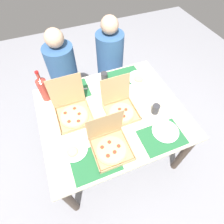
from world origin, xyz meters
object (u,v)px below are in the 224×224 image
diner_right_seat (110,68)px  plate_middle (165,131)px  pizza_box_corner_left (120,107)px  cup_clear_left (156,109)px  pizza_box_corner_right (110,144)px  cup_spare (104,77)px  plate_far_right (139,78)px  plate_far_left (74,150)px  soda_bottle (43,88)px  diner_left_seat (66,80)px  pizza_box_edge_far (72,110)px

diner_right_seat → plate_middle: bearing=-87.5°
pizza_box_corner_left → cup_clear_left: bearing=-24.5°
pizza_box_corner_right → cup_spare: bearing=73.3°
plate_far_right → diner_right_seat: size_ratio=0.20×
plate_far_left → diner_right_seat: size_ratio=0.18×
plate_middle → plate_far_right: 0.66m
pizza_box_corner_left → pizza_box_corner_right: size_ratio=0.94×
plate_far_right → cup_clear_left: 0.45m
plate_far_left → cup_clear_left: size_ratio=2.37×
plate_far_left → diner_right_seat: bearing=55.9°
cup_clear_left → diner_right_seat: bearing=94.4°
soda_bottle → diner_right_seat: bearing=27.1°
pizza_box_corner_right → diner_right_seat: (0.43, 1.12, -0.25)m
plate_middle → diner_left_seat: 1.33m
plate_far_left → diner_left_seat: bearing=83.1°
cup_clear_left → cup_spare: bearing=117.5°
cup_clear_left → diner_left_seat: diner_left_seat is taller
cup_spare → diner_left_seat: size_ratio=0.09×
diner_left_seat → diner_right_seat: 0.58m
plate_far_left → plate_far_right: bearing=32.6°
pizza_box_corner_right → plate_far_right: bearing=47.5°
soda_bottle → cup_clear_left: (0.88, -0.53, -0.09)m
diner_left_seat → diner_right_seat: (0.58, 0.00, 0.01)m
pizza_box_corner_right → diner_right_seat: size_ratio=0.27×
pizza_box_edge_far → plate_far_left: size_ratio=1.51×
pizza_box_corner_left → cup_clear_left: pizza_box_corner_left is taller
plate_far_right → diner_left_seat: (-0.71, 0.50, -0.22)m
pizza_box_corner_left → plate_far_right: bearing=41.6°
cup_spare → diner_left_seat: bearing=132.7°
plate_far_right → diner_right_seat: bearing=105.3°
pizza_box_corner_left → pizza_box_edge_far: bearing=163.4°
pizza_box_corner_right → plate_far_right: 0.84m
soda_bottle → diner_right_seat: (0.80, 0.41, -0.33)m
pizza_box_corner_right → diner_left_seat: diner_left_seat is taller
cup_clear_left → diner_left_seat: (-0.65, 0.94, -0.26)m
plate_far_left → cup_spare: cup_spare is taller
cup_spare → diner_right_seat: 0.51m
soda_bottle → cup_spare: bearing=1.7°
pizza_box_corner_left → pizza_box_edge_far: pizza_box_edge_far is taller
plate_far_right → plate_far_left: (-0.84, -0.54, 0.00)m
plate_middle → plate_far_right: plate_far_right is taller
diner_left_seat → diner_right_seat: diner_right_seat is taller
diner_left_seat → plate_far_left: bearing=-96.9°
diner_right_seat → cup_clear_left: bearing=-85.6°
pizza_box_corner_right → plate_far_left: size_ratio=1.46×
soda_bottle → cup_spare: (0.59, 0.02, -0.08)m
plate_far_right → cup_clear_left: cup_clear_left is taller
pizza_box_edge_far → pizza_box_corner_right: (0.19, -0.43, -0.00)m
pizza_box_corner_left → diner_left_seat: 0.93m
pizza_box_corner_left → pizza_box_corner_right: bearing=-125.1°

